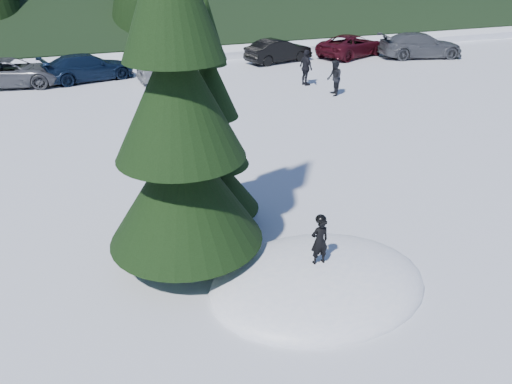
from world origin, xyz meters
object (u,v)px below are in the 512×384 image
object	(u,v)px
car_6	(351,46)
car_7	(421,45)
car_5	(278,51)
spruce_tall	(178,112)
car_4	(176,68)
adult_0	(334,78)
car_3	(88,67)
spruce_short	(211,142)
child_skier	(320,241)
car_2	(12,73)
adult_1	(306,68)

from	to	relation	value
car_6	car_7	distance (m)	4.19
car_5	spruce_tall	bearing A→B (deg)	137.81
car_4	adult_0	bearing A→B (deg)	-136.64
spruce_tall	car_3	distance (m)	18.00
spruce_short	car_3	world-z (taller)	spruce_short
adult_0	car_3	xyz separation A→B (m)	(-10.19, 7.07, -0.13)
child_skier	car_7	xyz separation A→B (m)	(16.59, 18.27, -0.24)
car_4	spruce_short	bearing A→B (deg)	164.45
spruce_short	car_7	size ratio (longest dim) A/B	1.06
child_skier	car_3	size ratio (longest dim) A/B	0.22
car_5	car_6	distance (m)	4.88
car_2	car_5	world-z (taller)	car_2
car_6	car_7	size ratio (longest dim) A/B	0.94
car_4	car_5	distance (m)	7.12
car_2	car_3	world-z (taller)	car_2
car_4	car_5	bearing A→B (deg)	-75.55
spruce_short	child_skier	xyz separation A→B (m)	(1.22, -3.13, -1.12)
spruce_short	car_4	world-z (taller)	spruce_short
spruce_tall	car_7	xyz separation A→B (m)	(18.80, 16.54, -2.58)
car_3	car_6	world-z (taller)	car_6
spruce_tall	car_6	distance (m)	23.87
spruce_short	car_3	distance (m)	16.54
adult_1	car_6	xyz separation A→B (m)	(5.84, 5.48, -0.19)
spruce_short	adult_0	xyz separation A→B (m)	(8.54, 9.32, -1.31)
car_2	adult_1	bearing A→B (deg)	-100.79
adult_0	car_4	xyz separation A→B (m)	(-6.07, 5.22, -0.13)
car_5	adult_1	bearing A→B (deg)	156.82
spruce_short	car_5	world-z (taller)	spruce_short
car_2	spruce_short	bearing A→B (deg)	-152.99
car_2	car_4	bearing A→B (deg)	-94.32
adult_1	adult_0	bearing A→B (deg)	-176.70
adult_0	car_3	world-z (taller)	adult_0
child_skier	adult_1	bearing A→B (deg)	-114.29
car_7	child_skier	bearing A→B (deg)	151.61
car_7	car_4	bearing A→B (deg)	106.07
spruce_short	car_5	size ratio (longest dim) A/B	1.33
car_4	adult_1	bearing A→B (deg)	-124.12
adult_1	car_4	xyz separation A→B (m)	(-5.71, 3.06, -0.19)
spruce_short	car_5	distance (m)	19.37
car_3	car_6	size ratio (longest dim) A/B	0.95
child_skier	car_6	size ratio (longest dim) A/B	0.21
car_5	car_6	bearing A→B (deg)	-104.02
child_skier	adult_0	distance (m)	14.44
car_3	car_4	distance (m)	4.52
adult_1	car_7	distance (m)	10.29
spruce_short	car_7	world-z (taller)	spruce_short
spruce_short	spruce_tall	bearing A→B (deg)	-125.54
adult_1	child_skier	bearing A→B (deg)	148.43
spruce_short	car_6	bearing A→B (deg)	50.42
car_3	car_4	xyz separation A→B (m)	(4.12, -1.85, 0.00)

